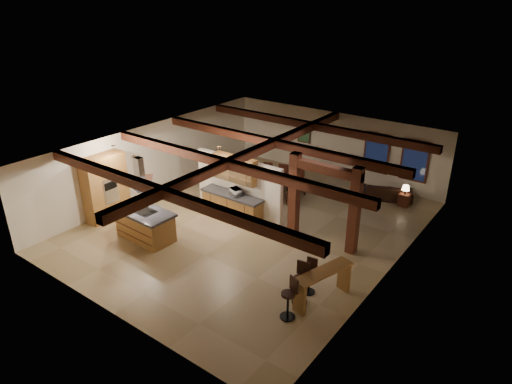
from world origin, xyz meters
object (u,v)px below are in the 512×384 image
Objects in this scene: kitchen_island at (145,224)px; bar_counter at (323,281)px; sofa at (386,192)px; dining_table at (280,187)px.

kitchen_island is 1.12× the size of bar_counter.
sofa is 7.43m from bar_counter.
bar_counter is (6.44, 0.55, 0.13)m from kitchen_island.
dining_table is at bearing 133.21° from bar_counter.
dining_table is 1.05× the size of bar_counter.
bar_counter is at bearing 76.17° from sofa.
sofa is at bearing 56.24° from kitchen_island.
dining_table is 0.97× the size of sofa.
kitchen_island is 6.46m from bar_counter.
sofa is (5.27, 7.89, -0.22)m from kitchen_island.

